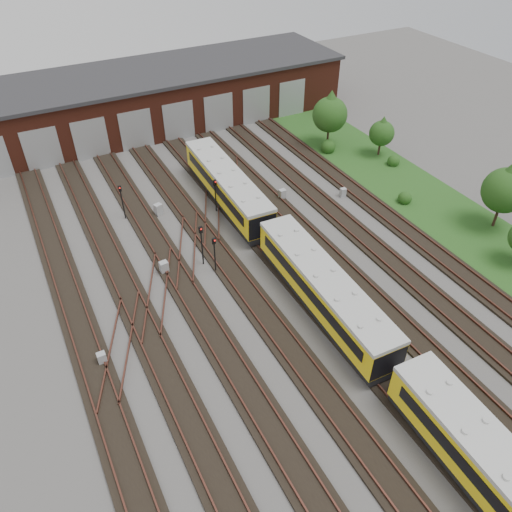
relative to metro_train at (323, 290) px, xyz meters
name	(u,v)px	position (x,y,z in m)	size (l,w,h in m)	color
ground	(320,345)	(-2.00, -2.86, -1.91)	(120.00, 120.00, 0.00)	#42403D
track_network	(313,339)	(-2.17, -2.27, -1.80)	(30.40, 70.00, 0.33)	black
maintenance_shed	(136,100)	(-2.01, 37.11, 1.30)	(51.00, 12.50, 6.35)	#572215
grass_verge	(429,203)	(17.00, 7.14, -1.88)	(8.00, 55.00, 0.05)	#1F4B19
metro_train	(323,290)	(0.00, 0.00, 0.00)	(3.20, 46.98, 3.08)	black
signal_mast_0	(214,251)	(-5.11, 7.37, 0.22)	(0.31, 0.29, 3.33)	black
signal_mast_1	(122,198)	(-9.34, 18.08, 0.27)	(0.29, 0.27, 3.41)	black
signal_mast_2	(202,241)	(-5.59, 8.75, 0.44)	(0.30, 0.28, 3.69)	black
signal_mast_3	(215,191)	(-1.49, 15.37, 0.21)	(0.31, 0.30, 3.29)	black
relay_cabinet_0	(102,358)	(-15.36, 2.41, -1.45)	(0.55, 0.46, 0.92)	#A1A3A6
relay_cabinet_1	(158,210)	(-6.43, 17.26, -1.35)	(0.66, 0.55, 1.11)	#A1A3A6
relay_cabinet_2	(164,267)	(-8.74, 9.17, -1.37)	(0.64, 0.53, 1.07)	#A1A3A6
relay_cabinet_3	(282,194)	(4.98, 14.29, -1.39)	(0.62, 0.52, 1.03)	#A1A3A6
relay_cabinet_4	(343,192)	(10.43, 11.99, -1.47)	(0.53, 0.44, 0.88)	#A1A3A6
tree_0	(330,111)	(15.33, 21.93, 2.19)	(3.85, 3.85, 6.38)	#352018
tree_1	(382,130)	(19.00, 17.28, 0.97)	(2.71, 2.71, 4.48)	#352018
tree_2	(507,186)	(19.42, 1.65, 2.25)	(3.91, 3.91, 6.48)	#352018
bush_0	(405,196)	(15.01, 8.37, -1.26)	(1.30, 1.30, 1.30)	#1B4313
bush_1	(328,145)	(14.47, 20.54, -1.08)	(1.64, 1.64, 1.64)	#1B4313
bush_2	(394,160)	(18.90, 14.69, -1.27)	(1.28, 1.28, 1.28)	#1B4313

